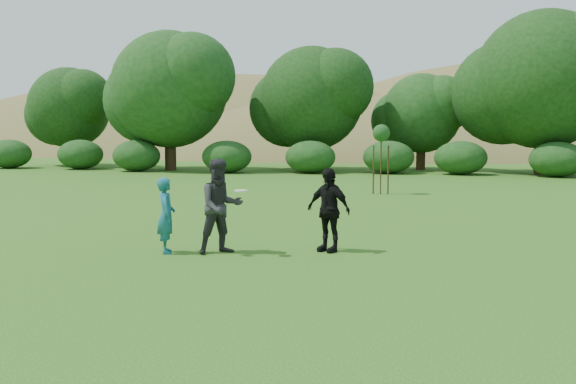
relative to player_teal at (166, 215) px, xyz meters
name	(u,v)px	position (x,y,z in m)	size (l,w,h in m)	color
ground	(257,260)	(2.09, -0.33, -0.81)	(120.00, 120.00, 0.00)	#19470C
player_teal	(166,215)	(0.00, 0.00, 0.00)	(0.59, 0.39, 1.62)	#175C6B
player_grey	(221,206)	(1.15, 0.22, 0.20)	(0.98, 0.76, 2.02)	#28282B
player_black	(328,210)	(3.36, 0.90, 0.10)	(1.07, 0.44, 1.82)	black
frisbee	(241,191)	(1.67, 0.00, 0.57)	(0.27, 0.27, 0.03)	white
sapling	(381,135)	(3.61, 13.69, 1.61)	(0.70, 0.70, 2.85)	#392616
hillside	(392,246)	(1.53, 68.12, -12.78)	(150.00, 72.00, 52.00)	olive
tree_row	(425,94)	(5.31, 28.36, 4.06)	(53.92, 10.38, 9.62)	#3A2616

